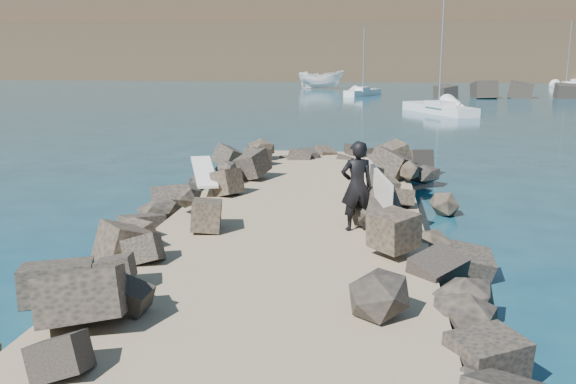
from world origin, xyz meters
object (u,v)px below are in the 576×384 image
(surfer_with_board, at_px, (360,186))
(surfboard_resting, at_px, (204,176))
(boat_imported, at_px, (321,80))
(sailboat_d, at_px, (566,86))

(surfer_with_board, bearing_deg, surfboard_resting, 140.99)
(surfboard_resting, relative_size, boat_imported, 0.38)
(surfboard_resting, relative_size, surfer_with_board, 0.93)
(surfboard_resting, distance_m, boat_imported, 66.79)
(boat_imported, height_order, sailboat_d, sailboat_d)
(surfboard_resting, relative_size, sailboat_d, 0.26)
(surfboard_resting, distance_m, surfer_with_board, 5.83)
(boat_imported, bearing_deg, surfboard_resting, -170.58)
(surfer_with_board, distance_m, sailboat_d, 77.93)
(surfer_with_board, bearing_deg, boat_imported, 95.40)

